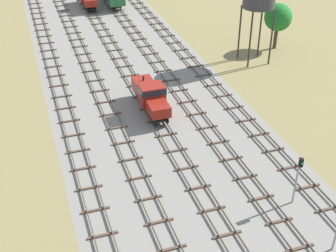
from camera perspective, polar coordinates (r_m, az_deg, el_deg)
name	(u,v)px	position (r m, az deg, el deg)	size (l,w,h in m)	color
ground_plane	(124,66)	(63.48, -5.53, 7.47)	(480.00, 480.00, 0.00)	olive
ballast_bed	(124,65)	(63.48, -5.53, 7.47)	(22.30, 176.00, 0.01)	gray
track_far_left	(55,71)	(63.17, -13.88, 6.67)	(2.40, 126.00, 0.29)	#47382D
track_left	(89,66)	(63.59, -9.78, 7.32)	(2.40, 126.00, 0.29)	#47382D
track_centre_left	(122,62)	(64.32, -5.75, 7.93)	(2.40, 126.00, 0.29)	#47382D
track_centre	(153,58)	(65.37, -1.81, 8.48)	(2.40, 126.00, 0.29)	#47382D
track_centre_right	(184,53)	(66.71, 2.00, 8.97)	(2.40, 126.00, 0.29)	#47382D
shunter_loco_centre_left_nearest	(151,95)	(51.25, -2.15, 3.86)	(2.74, 8.46, 3.10)	maroon
signal_post_nearest	(298,174)	(38.93, 15.81, -5.73)	(0.28, 0.47, 4.77)	gray
lineside_tree_0	(278,17)	(69.10, 13.48, 12.94)	(3.97, 3.97, 6.67)	#4C331E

